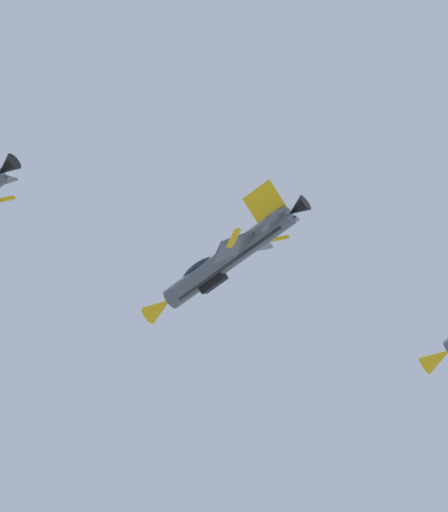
{
  "coord_description": "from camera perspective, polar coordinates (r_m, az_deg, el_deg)",
  "views": [
    {
      "loc": [
        -1.62,
        -7.11,
        1.51
      ],
      "look_at": [
        -20.07,
        34.49,
        76.76
      ],
      "focal_mm": 81.95,
      "sensor_mm": 36.0,
      "label": 1
    }
  ],
  "objects": [
    {
      "name": "fighter_jet_right_wing",
      "position": [
        90.07,
        0.09,
        -0.18
      ],
      "size": [
        15.68,
        7.31,
        8.05
      ],
      "rotation": [
        0.0,
        -0.91,
        1.29
      ],
      "color": "#4C5666"
    }
  ]
}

